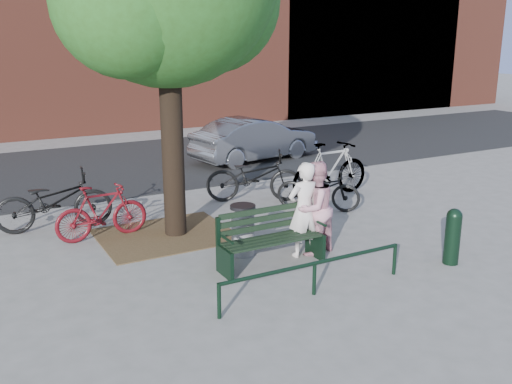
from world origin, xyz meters
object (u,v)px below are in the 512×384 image
person_right (315,208)px  parked_car (255,139)px  person_left (304,210)px  bollard (453,234)px  litter_bin (243,230)px  park_bench (270,236)px  bicycle_c (318,189)px

person_right → parked_car: size_ratio=0.41×
person_left → bollard: person_left is taller
person_left → person_right: (0.21, 0.00, -0.00)m
bollard → litter_bin: bollard is taller
litter_bin → person_left: bearing=-30.4°
park_bench → parked_car: size_ratio=0.45×
person_right → parked_car: (2.73, 7.10, -0.16)m
litter_bin → bicycle_c: bearing=30.5°
person_right → bicycle_c: 2.57m
person_left → litter_bin: (-0.88, 0.51, -0.36)m
person_right → litter_bin: 1.26m
person_right → parked_car: bearing=-129.8°
parked_car → bollard: bearing=163.4°
bicycle_c → parked_car: (1.22, 5.05, 0.18)m
park_bench → litter_bin: bearing=106.9°
person_left → bollard: (1.92, -1.46, -0.31)m
park_bench → person_right: 0.97m
person_left → bicycle_c: person_left is taller
park_bench → bollard: park_bench is taller
person_right → bollard: 2.26m
person_left → parked_car: size_ratio=0.41×
person_left → bollard: bearing=143.7°
bicycle_c → person_right: bearing=-173.5°
park_bench → bollard: bearing=-27.9°
person_left → person_right: 0.21m
person_left → litter_bin: size_ratio=1.84×
bollard → person_right: bearing=139.5°
park_bench → person_right: bearing=4.5°
parked_car → bicycle_c: bearing=156.7°
person_right → bollard: person_right is taller
litter_bin → person_right: bearing=-25.3°
park_bench → person_right: size_ratio=1.08×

